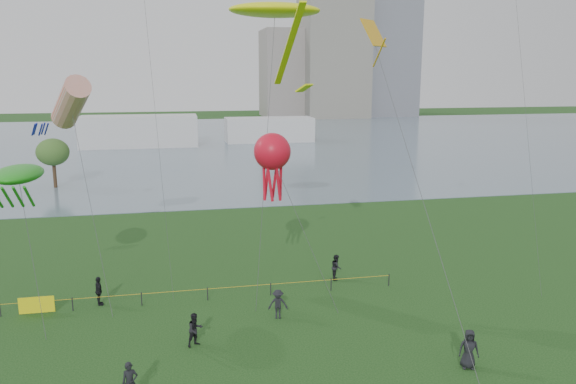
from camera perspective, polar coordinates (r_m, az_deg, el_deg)
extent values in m
cube|color=slate|center=(118.24, -8.82, 5.04)|extent=(400.00, 120.00, 0.08)
cube|color=slate|center=(186.64, 4.60, 13.45)|extent=(20.00, 20.00, 38.00)
cube|color=gray|center=(189.07, -0.11, 11.95)|extent=(16.00, 18.00, 28.00)
cube|color=silver|center=(113.00, -14.86, 5.99)|extent=(22.00, 8.00, 6.00)
cube|color=silver|center=(117.50, -1.94, 6.35)|extent=(18.00, 7.00, 5.00)
cylinder|color=#362618|center=(75.23, -22.60, 1.43)|extent=(0.44, 0.44, 2.76)
ellipsoid|color=#406829|center=(74.77, -22.79, 3.76)|extent=(3.93, 3.93, 3.32)
cylinder|color=black|center=(37.34, -27.21, -10.59)|extent=(0.07, 0.07, 0.85)
cylinder|color=black|center=(36.44, -21.05, -10.59)|extent=(0.07, 0.07, 0.85)
cylinder|color=black|center=(35.96, -14.65, -10.46)|extent=(0.07, 0.07, 0.85)
cylinder|color=black|center=(35.93, -8.17, -10.20)|extent=(0.07, 0.07, 0.85)
cylinder|color=black|center=(36.34, -1.77, -9.82)|extent=(0.07, 0.07, 0.85)
cylinder|color=black|center=(37.17, 4.40, -9.34)|extent=(0.07, 0.07, 0.85)
cylinder|color=black|center=(38.41, 10.21, -8.79)|extent=(0.07, 0.07, 0.85)
cylinder|color=gold|center=(35.81, -8.19, -9.73)|extent=(24.00, 0.03, 0.03)
cube|color=yellow|center=(36.79, -24.18, -10.42)|extent=(2.00, 0.04, 1.00)
imported|color=black|center=(30.31, -9.41, -13.63)|extent=(1.09, 1.01, 1.78)
imported|color=black|center=(32.98, -1.03, -11.32)|extent=(1.21, 0.81, 1.74)
imported|color=black|center=(36.59, -18.67, -9.51)|extent=(0.70, 1.14, 1.81)
imported|color=black|center=(29.20, 17.89, -14.94)|extent=(1.09, 0.87, 1.94)
imported|color=black|center=(26.24, -15.75, -18.14)|extent=(0.73, 0.53, 1.85)
imported|color=black|center=(39.01, 4.94, -7.60)|extent=(0.86, 1.00, 1.75)
cylinder|color=#3F3F42|center=(33.94, -2.31, 3.39)|extent=(2.06, 4.38, 17.71)
ellipsoid|color=#E7F10C|center=(36.09, -1.34, 17.99)|extent=(5.71, 3.57, 0.89)
cube|color=#E7F10C|center=(31.79, 0.07, 14.48)|extent=(0.36, 6.98, 4.09)
cube|color=#E7F10C|center=(28.06, 1.66, 10.52)|extent=(0.95, 0.95, 0.42)
cylinder|color=#3F3F42|center=(36.98, -19.44, -1.07)|extent=(2.71, 7.79, 12.02)
cylinder|color=red|center=(40.22, -21.21, 8.45)|extent=(3.53, 5.01, 3.71)
cylinder|color=#171FA4|center=(39.41, -23.33, 5.89)|extent=(0.60, 1.13, 0.88)
cylinder|color=#171FA4|center=(39.83, -23.62, 5.92)|extent=(0.60, 1.13, 0.88)
cylinder|color=#171FA4|center=(39.79, -24.29, 5.86)|extent=(0.60, 1.13, 0.88)
cylinder|color=#171FA4|center=(39.33, -24.44, 5.79)|extent=(0.60, 1.13, 0.88)
cylinder|color=#171FA4|center=(39.09, -23.84, 5.80)|extent=(0.60, 1.13, 0.88)
cylinder|color=#3F3F42|center=(34.10, -24.58, -5.77)|extent=(1.67, 4.19, 8.32)
ellipsoid|color=#1F8F1A|center=(35.35, -25.72, 1.66)|extent=(2.64, 4.75, 0.92)
cylinder|color=#1F8F1A|center=(34.06, -26.61, -0.49)|extent=(0.16, 1.79, 1.54)
cylinder|color=#1F8F1A|center=(33.92, -25.71, -0.45)|extent=(0.16, 1.79, 1.54)
cylinder|color=#1F8F1A|center=(33.79, -24.81, -0.41)|extent=(0.16, 1.79, 1.54)
cylinder|color=#3F3F42|center=(33.18, 1.77, -4.14)|extent=(3.52, 2.47, 9.42)
sphere|color=red|center=(33.03, -1.61, 4.14)|extent=(2.19, 2.19, 2.19)
cylinder|color=red|center=(33.38, -0.75, 1.44)|extent=(0.18, 0.54, 2.60)
cylinder|color=red|center=(33.75, -1.31, 1.55)|extent=(0.49, 0.36, 2.61)
cylinder|color=red|center=(33.67, -2.14, 1.52)|extent=(0.49, 0.36, 2.61)
cylinder|color=red|center=(33.21, -2.45, 1.38)|extent=(0.18, 0.54, 2.60)
cylinder|color=red|center=(32.83, -1.89, 1.26)|extent=(0.49, 0.36, 2.61)
cylinder|color=red|center=(32.91, -1.04, 1.29)|extent=(0.49, 0.36, 2.61)
cylinder|color=#3F3F42|center=(24.06, 14.23, -2.75)|extent=(0.62, 13.41, 15.90)
cube|color=orange|center=(29.44, 8.68, 15.69)|extent=(1.66, 1.66, 1.36)
cylinder|color=orange|center=(28.54, 9.25, 13.78)|extent=(0.08, 1.58, 1.35)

